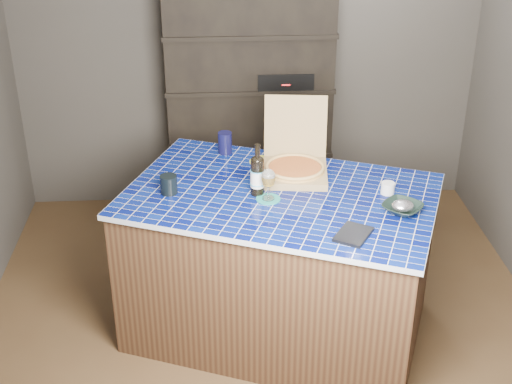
{
  "coord_description": "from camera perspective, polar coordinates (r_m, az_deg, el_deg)",
  "views": [
    {
      "loc": [
        -0.26,
        -3.48,
        2.78
      ],
      "look_at": [
        -0.05,
        0.0,
        0.95
      ],
      "focal_mm": 50.0,
      "sensor_mm": 36.0,
      "label": 1
    }
  ],
  "objects": [
    {
      "name": "tumbler",
      "position": [
        3.98,
        -7.0,
        0.61
      ],
      "size": [
        0.1,
        0.1,
        0.11
      ],
      "primitive_type": "cylinder",
      "color": "black",
      "rests_on": "kitchen_island"
    },
    {
      "name": "navy_cup",
      "position": [
        4.44,
        -2.5,
        3.96
      ],
      "size": [
        0.09,
        0.09,
        0.14
      ],
      "primitive_type": "cylinder",
      "color": "black",
      "rests_on": "kitchen_island"
    },
    {
      "name": "kitchen_island",
      "position": [
        4.21,
        1.87,
        -5.72
      ],
      "size": [
        1.97,
        1.63,
        0.93
      ],
      "rotation": [
        0.0,
        0.0,
        -0.38
      ],
      "color": "#49311C",
      "rests_on": "floor"
    },
    {
      "name": "dvd_case",
      "position": [
        3.6,
        7.8,
        -3.38
      ],
      "size": [
        0.23,
        0.25,
        0.02
      ],
      "primitive_type": "cube",
      "rotation": [
        0.0,
        0.0,
        -0.55
      ],
      "color": "black",
      "rests_on": "kitchen_island"
    },
    {
      "name": "foil_contents",
      "position": [
        3.84,
        11.65,
        -1.08
      ],
      "size": [
        0.12,
        0.1,
        0.06
      ],
      "primitive_type": "ellipsoid",
      "color": "silver",
      "rests_on": "bowl"
    },
    {
      "name": "green_trivet",
      "position": [
        4.33,
        0.67,
        2.44
      ],
      "size": [
        0.18,
        0.18,
        0.01
      ],
      "primitive_type": "cylinder",
      "color": "gold",
      "rests_on": "kitchen_island"
    },
    {
      "name": "bowl",
      "position": [
        3.85,
        11.63,
        -1.28
      ],
      "size": [
        0.28,
        0.28,
        0.05
      ],
      "primitive_type": "imported",
      "rotation": [
        0.0,
        0.0,
        -0.73
      ],
      "color": "black",
      "rests_on": "kitchen_island"
    },
    {
      "name": "white_jar",
      "position": [
        4.02,
        10.49,
        0.31
      ],
      "size": [
        0.08,
        0.08,
        0.06
      ],
      "primitive_type": "cylinder",
      "color": "silver",
      "rests_on": "kitchen_island"
    },
    {
      "name": "room",
      "position": [
        3.81,
        0.68,
        3.99
      ],
      "size": [
        3.5,
        3.5,
        3.5
      ],
      "color": "#513A22",
      "rests_on": "ground"
    },
    {
      "name": "shelving_unit",
      "position": [
        5.36,
        -0.49,
        7.15
      ],
      "size": [
        1.2,
        0.41,
        1.8
      ],
      "color": "black",
      "rests_on": "floor"
    },
    {
      "name": "teal_trivet",
      "position": [
        3.9,
        0.99,
        -0.56
      ],
      "size": [
        0.13,
        0.13,
        0.01
      ],
      "primitive_type": "cylinder",
      "color": "#187D75",
      "rests_on": "kitchen_island"
    },
    {
      "name": "pizza_box",
      "position": [
        4.16,
        3.13,
        2.12
      ],
      "size": [
        0.42,
        0.49,
        0.41
      ],
      "rotation": [
        0.0,
        0.0,
        -0.11
      ],
      "color": "#A08352",
      "rests_on": "kitchen_island"
    },
    {
      "name": "mead_bottle",
      "position": [
        3.91,
        0.11,
        1.38
      ],
      "size": [
        0.08,
        0.08,
        0.3
      ],
      "color": "black",
      "rests_on": "kitchen_island"
    },
    {
      "name": "wine_glass",
      "position": [
        3.85,
        1.0,
        1.06
      ],
      "size": [
        0.08,
        0.08,
        0.18
      ],
      "color": "white",
      "rests_on": "teal_trivet"
    }
  ]
}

